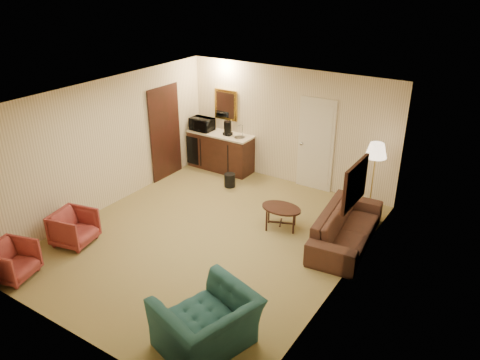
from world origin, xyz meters
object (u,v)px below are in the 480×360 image
object	(u,v)px
microwave	(202,123)
waste_bin	(230,180)
floor_lamp	(373,180)
rose_chair_near	(74,226)
sofa	(347,222)
coffee_maker	(228,128)
teal_armchair	(206,315)
coffee_table	(281,218)
rose_chair_far	(12,260)
wetbar_cabinet	(221,151)

from	to	relation	value
microwave	waste_bin	bearing A→B (deg)	-27.53
floor_lamp	rose_chair_near	bearing A→B (deg)	-136.53
sofa	waste_bin	xyz separation A→B (m)	(-3.05, 0.81, -0.27)
coffee_maker	rose_chair_near	bearing A→B (deg)	-93.41
teal_armchair	coffee_maker	xyz separation A→B (m)	(-3.00, 4.90, 0.57)
coffee_table	waste_bin	world-z (taller)	coffee_table
rose_chair_near	coffee_table	world-z (taller)	rose_chair_near
sofa	microwave	xyz separation A→B (m)	(-4.29, 1.47, 0.69)
rose_chair_far	sofa	bearing A→B (deg)	-62.38
rose_chair_far	waste_bin	size ratio (longest dim) A/B	2.14
teal_armchair	microwave	bearing A→B (deg)	-126.28
coffee_table	microwave	world-z (taller)	microwave
coffee_maker	floor_lamp	bearing A→B (deg)	-1.58
rose_chair_near	microwave	distance (m)	4.19
waste_bin	coffee_maker	size ratio (longest dim) A/B	0.91
teal_armchair	floor_lamp	size ratio (longest dim) A/B	0.77
teal_armchair	coffee_maker	distance (m)	5.77
teal_armchair	coffee_maker	bearing A→B (deg)	-132.25
floor_lamp	teal_armchair	bearing A→B (deg)	-97.30
rose_chair_far	coffee_table	bearing A→B (deg)	-53.67
teal_armchair	waste_bin	size ratio (longest dim) A/B	3.86
teal_armchair	rose_chair_far	world-z (taller)	teal_armchair
rose_chair_far	coffee_maker	xyz separation A→B (m)	(0.48, 5.36, 0.76)
floor_lamp	microwave	xyz separation A→B (m)	(-4.31, 0.26, 0.34)
floor_lamp	coffee_maker	size ratio (longest dim) A/B	4.58
sofa	rose_chair_near	world-z (taller)	sofa
wetbar_cabinet	rose_chair_far	xyz separation A→B (m)	(-0.25, -5.38, -0.13)
wetbar_cabinet	microwave	xyz separation A→B (m)	(-0.49, -0.06, 0.65)
waste_bin	wetbar_cabinet	bearing A→B (deg)	136.12
sofa	teal_armchair	xyz separation A→B (m)	(-0.57, -3.39, 0.09)
microwave	coffee_maker	distance (m)	0.72
sofa	teal_armchair	bearing A→B (deg)	164.27
sofa	teal_armchair	world-z (taller)	teal_armchair
teal_armchair	waste_bin	world-z (taller)	teal_armchair
rose_chair_near	sofa	bearing A→B (deg)	-69.30
wetbar_cabinet	rose_chair_near	xyz separation A→B (m)	(-0.25, -4.17, -0.12)
wetbar_cabinet	coffee_table	world-z (taller)	wetbar_cabinet
coffee_table	microwave	xyz separation A→B (m)	(-3.08, 1.66, 0.88)
coffee_table	microwave	distance (m)	3.61
rose_chair_near	microwave	xyz separation A→B (m)	(-0.24, 4.11, 0.77)
sofa	floor_lamp	size ratio (longest dim) A/B	1.41
coffee_table	waste_bin	size ratio (longest dim) A/B	2.52
microwave	rose_chair_far	bearing A→B (deg)	-86.94
sofa	rose_chair_near	distance (m)	4.84
rose_chair_far	floor_lamp	size ratio (longest dim) A/B	0.43
rose_chair_near	waste_bin	world-z (taller)	rose_chair_near
sofa	floor_lamp	xyz separation A→B (m)	(0.02, 1.21, 0.34)
teal_armchair	waste_bin	bearing A→B (deg)	-133.18
teal_armchair	coffee_table	distance (m)	3.28
coffee_maker	wetbar_cabinet	bearing A→B (deg)	177.59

